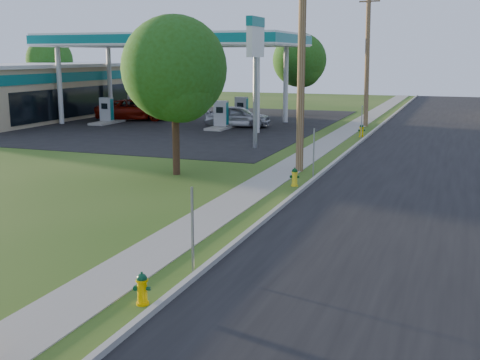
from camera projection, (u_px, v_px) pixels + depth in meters
name	position (u px, v px, depth m)	size (l,w,h in m)	color
ground_plane	(75.00, 352.00, 10.10)	(140.00, 140.00, 0.00)	#1F490F
road	(406.00, 224.00, 17.76)	(8.00, 120.00, 0.02)	black
curb	(277.00, 210.00, 19.10)	(0.15, 120.00, 0.15)	#A09D93
sidewalk	(225.00, 207.00, 19.71)	(1.50, 120.00, 0.03)	#9B978D
forecourt	(151.00, 122.00, 44.92)	(26.00, 28.00, 0.02)	black
utility_pole_mid	(302.00, 54.00, 24.91)	(1.40, 0.32, 9.80)	brown
utility_pole_far	(367.00, 57.00, 41.47)	(1.40, 0.32, 9.50)	brown
sign_post_near	(192.00, 230.00, 13.67)	(0.05, 0.04, 2.00)	gray
sign_post_mid	(314.00, 153.00, 24.51)	(0.05, 0.04, 2.00)	gray
sign_post_far	(362.00, 122.00, 35.71)	(0.05, 0.04, 2.00)	gray
gas_canopy	(173.00, 41.00, 43.05)	(18.18, 9.18, 6.40)	silver
fuel_pump_nw	(107.00, 114.00, 43.79)	(1.20, 3.20, 1.90)	#A09D93
fuel_pump_ne	(221.00, 118.00, 40.73)	(1.20, 3.20, 1.90)	#A09D93
fuel_pump_sw	(135.00, 109.00, 47.46)	(1.20, 3.20, 1.90)	#A09D93
fuel_pump_se	(241.00, 113.00, 44.41)	(1.20, 3.20, 1.90)	#A09D93
convenience_store	(29.00, 91.00, 48.22)	(10.40, 22.40, 4.25)	tan
price_pylon	(256.00, 45.00, 31.19)	(0.34, 2.04, 6.85)	gray
tree_verge	(176.00, 73.00, 24.26)	(4.31, 4.31, 6.53)	#311E14
tree_lot	(300.00, 62.00, 49.82)	(4.46, 4.46, 6.76)	#311E14
tree_back	(50.00, 62.00, 57.74)	(4.40, 4.40, 6.67)	#311E14
hydrant_near	(142.00, 289.00, 11.96)	(0.36, 0.32, 0.68)	#DFAD00
hydrant_mid	(295.00, 177.00, 22.87)	(0.37, 0.33, 0.72)	yellow
hydrant_far	(361.00, 131.00, 36.68)	(0.42, 0.37, 0.81)	#ECCA02
car_red	(134.00, 110.00, 46.18)	(2.69, 5.83, 1.62)	#650B03
car_silver	(238.00, 116.00, 41.63)	(1.82, 4.52, 1.54)	#B6B8BE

